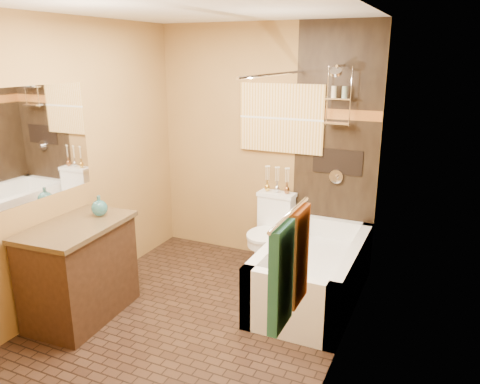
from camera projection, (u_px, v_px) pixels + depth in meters
The scene contains 23 objects.
floor at pixel (197, 318), 4.02m from camera, with size 3.00×3.00×0.00m, color black.
wall_left at pixel (75, 164), 4.15m from camera, with size 0.02×3.00×2.50m, color olive.
wall_right at pixel (346, 197), 3.19m from camera, with size 0.02×3.00×2.50m, color olive.
wall_back at pixel (264, 145), 4.97m from camera, with size 2.40×0.02×2.50m, color olive.
wall_front at pixel (43, 247), 2.36m from camera, with size 2.40×0.02×2.50m, color olive.
ceiling at pixel (188, 8), 3.31m from camera, with size 3.00×3.00×0.00m, color silver.
alcove_tile_back at pixel (336, 152), 4.65m from camera, with size 0.85×0.01×2.50m, color black.
alcove_tile_right at pixel (364, 172), 3.85m from camera, with size 0.01×1.50×2.50m, color black.
mosaic_band_back at pixel (338, 114), 4.54m from camera, with size 0.85×0.01×0.10m, color brown.
mosaic_band_right at pixel (366, 127), 3.74m from camera, with size 0.01×1.50×0.10m, color brown.
alcove_niche at pixel (337, 162), 4.67m from camera, with size 0.50×0.01×0.25m, color black.
shower_fixtures at pixel (338, 111), 4.43m from camera, with size 0.24×0.33×1.16m.
curtain_rod at pixel (276, 74), 3.94m from camera, with size 0.03×0.03×1.55m, color silver.
towel_bar at pixel (290, 214), 2.24m from camera, with size 0.02×0.02×0.55m, color silver.
towel_teal at pixel (281, 277), 2.19m from camera, with size 0.05×0.22×0.52m, color #1F6669.
towel_rust at pixel (298, 256), 2.42m from camera, with size 0.05×0.22×0.52m, color brown.
sunset_painting at pixel (281, 118), 4.79m from camera, with size 0.90×0.04×0.70m, color gold.
vanity_mirror at pixel (41, 143), 3.76m from camera, with size 0.01×1.00×0.90m, color white.
bathtub at pixel (313, 276), 4.29m from camera, with size 0.80×1.50×0.55m.
toilet at pixel (270, 232), 4.89m from camera, with size 0.40×0.59×0.78m.
vanity at pixel (80, 270), 3.96m from camera, with size 0.64×0.99×0.84m.
teal_bottle at pixel (99, 206), 4.01m from camera, with size 0.14×0.14×0.22m, color #256A70, non-canonical shape.
bud_vases at pixel (277, 179), 4.89m from camera, with size 0.28×0.06×0.27m.
Camera 1 is at (1.81, -3.07, 2.19)m, focal length 35.00 mm.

